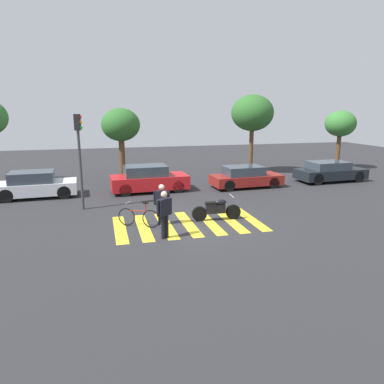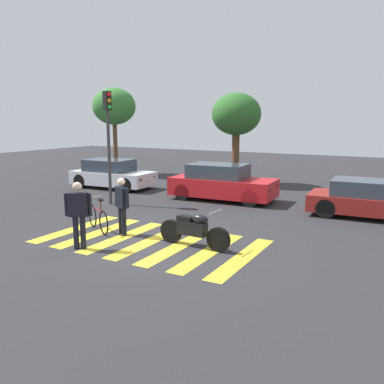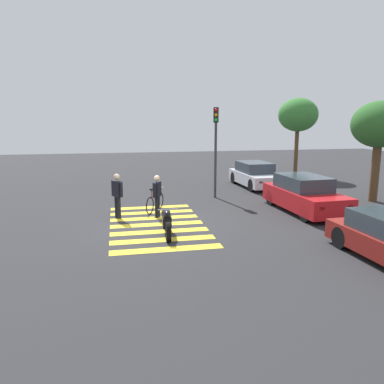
% 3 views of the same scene
% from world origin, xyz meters
% --- Properties ---
extents(ground_plane, '(60.00, 60.00, 0.00)m').
position_xyz_m(ground_plane, '(0.00, 0.00, 0.00)').
color(ground_plane, '#2B2B2D').
extents(police_motorcycle, '(2.07, 0.62, 1.03)m').
position_xyz_m(police_motorcycle, '(1.25, 0.19, 0.45)').
color(police_motorcycle, black).
rests_on(police_motorcycle, ground_plane).
extents(leaning_bicycle, '(1.54, 0.89, 1.02)m').
position_xyz_m(leaning_bicycle, '(-1.96, 0.14, 0.39)').
color(leaning_bicycle, black).
rests_on(leaning_bicycle, ground_plane).
extents(officer_on_foot, '(0.61, 0.38, 1.65)m').
position_xyz_m(officer_on_foot, '(-1.04, 0.14, 0.94)').
color(officer_on_foot, black).
rests_on(officer_on_foot, ground_plane).
extents(officer_by_motorcycle, '(0.60, 0.42, 1.73)m').
position_xyz_m(officer_by_motorcycle, '(-1.20, -1.37, 0.99)').
color(officer_by_motorcycle, black).
rests_on(officer_by_motorcycle, ground_plane).
extents(crosswalk_stripes, '(5.85, 3.35, 0.01)m').
position_xyz_m(crosswalk_stripes, '(-0.00, 0.00, 0.00)').
color(crosswalk_stripes, yellow).
rests_on(crosswalk_stripes, ground_plane).
extents(car_white_van, '(4.04, 1.94, 1.37)m').
position_xyz_m(car_white_van, '(-6.63, 6.29, 0.66)').
color(car_white_van, black).
rests_on(car_white_van, ground_plane).
extents(car_red_convertible, '(4.30, 1.98, 1.47)m').
position_xyz_m(car_red_convertible, '(-0.75, 6.17, 0.70)').
color(car_red_convertible, black).
rests_on(car_red_convertible, ground_plane).
extents(car_maroon_wagon, '(4.17, 1.89, 1.26)m').
position_xyz_m(car_maroon_wagon, '(4.91, 5.86, 0.61)').
color(car_maroon_wagon, black).
rests_on(car_maroon_wagon, ground_plane).
extents(car_black_suv, '(4.46, 1.98, 1.28)m').
position_xyz_m(car_black_suv, '(10.80, 6.17, 0.63)').
color(car_black_suv, black).
rests_on(car_black_suv, ground_plane).
extents(traffic_light_pole, '(0.35, 0.29, 4.30)m').
position_xyz_m(traffic_light_pole, '(-4.16, 3.29, 2.88)').
color(traffic_light_pole, '#38383D').
rests_on(traffic_light_pole, ground_plane).
extents(street_tree_mid, '(2.45, 2.45, 4.57)m').
position_xyz_m(street_tree_mid, '(-1.90, 10.27, 3.47)').
color(street_tree_mid, brown).
rests_on(street_tree_mid, ground_plane).
extents(street_tree_far, '(2.94, 2.94, 5.49)m').
position_xyz_m(street_tree_far, '(7.15, 10.27, 4.21)').
color(street_tree_far, brown).
rests_on(street_tree_far, ground_plane).
extents(street_tree_end, '(2.26, 2.26, 4.40)m').
position_xyz_m(street_tree_end, '(14.31, 10.27, 3.38)').
color(street_tree_end, brown).
rests_on(street_tree_end, ground_plane).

